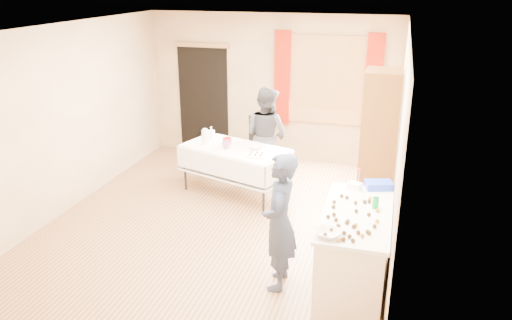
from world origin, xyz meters
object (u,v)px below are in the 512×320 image
(party_table, at_px, (236,166))
(girl, at_px, (280,222))
(counter, at_px, (354,251))
(cabinet, at_px, (379,140))
(chair, at_px, (252,155))
(woman, at_px, (266,135))

(party_table, relative_size, girl, 1.19)
(party_table, height_order, girl, girl)
(party_table, bearing_deg, girl, -43.32)
(counter, distance_m, party_table, 2.88)
(counter, bearing_deg, cabinet, 87.45)
(party_table, distance_m, girl, 2.55)
(party_table, bearing_deg, chair, 109.54)
(girl, bearing_deg, woman, -167.92)
(counter, xyz_separation_m, woman, (-1.67, 2.69, 0.33))
(girl, height_order, woman, woman)
(chair, distance_m, girl, 3.50)
(girl, bearing_deg, cabinet, 154.49)
(cabinet, height_order, chair, cabinet)
(cabinet, height_order, counter, cabinet)
(counter, distance_m, chair, 3.70)
(party_table, distance_m, chair, 1.03)
(party_table, relative_size, chair, 1.96)
(cabinet, distance_m, counter, 2.31)
(woman, bearing_deg, girl, 132.99)
(cabinet, relative_size, girl, 1.31)
(cabinet, height_order, woman, cabinet)
(woman, bearing_deg, counter, 147.35)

